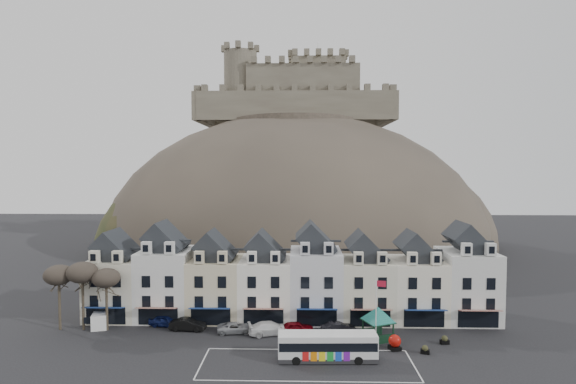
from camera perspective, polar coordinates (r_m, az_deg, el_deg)
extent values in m
plane|color=black|center=(48.80, -0.04, -21.62)|extent=(300.00, 300.00, 0.00)
cube|color=silver|center=(49.93, 2.46, -21.02)|extent=(22.00, 7.50, 0.01)
cube|color=beige|center=(67.30, -20.78, -11.20)|extent=(6.80, 8.00, 8.00)
cube|color=black|center=(66.22, -20.87, -6.84)|extent=(6.80, 5.76, 2.80)
cube|color=beige|center=(63.62, -23.36, -7.57)|extent=(1.20, 0.80, 1.60)
cube|color=beige|center=(62.44, -20.85, -7.72)|extent=(1.20, 0.80, 1.60)
cube|color=black|center=(64.46, -22.13, -14.36)|extent=(5.10, 0.06, 2.20)
cube|color=navy|center=(63.50, -22.40, -13.41)|extent=(5.10, 1.29, 0.43)
cube|color=silver|center=(64.94, -15.12, -11.09)|extent=(6.80, 8.00, 9.20)
cube|color=black|center=(63.77, -15.20, -6.03)|extent=(6.80, 5.76, 2.80)
cube|color=silver|center=(60.89, -17.53, -6.78)|extent=(1.20, 0.80, 1.60)
cube|color=silver|center=(59.99, -14.81, -6.89)|extent=(1.20, 0.80, 1.60)
cube|color=black|center=(62.15, -16.17, -14.92)|extent=(5.10, 0.06, 2.20)
cube|color=maroon|center=(61.15, -16.39, -13.95)|extent=(5.10, 1.29, 0.43)
cube|color=beige|center=(63.52, -9.10, -11.90)|extent=(6.80, 8.00, 8.00)
cube|color=black|center=(62.38, -9.14, -7.28)|extent=(6.80, 5.76, 2.80)
cube|color=beige|center=(59.27, -11.22, -8.14)|extent=(1.20, 0.80, 1.60)
cube|color=beige|center=(58.70, -8.34, -8.23)|extent=(1.20, 0.80, 1.60)
cube|color=black|center=(60.51, -9.80, -15.34)|extent=(5.10, 0.06, 2.20)
cube|color=navy|center=(59.49, -9.94, -14.36)|extent=(5.10, 1.29, 0.43)
cube|color=white|center=(62.67, -2.83, -12.07)|extent=(6.80, 8.00, 8.00)
cube|color=black|center=(61.51, -2.85, -7.39)|extent=(6.80, 5.76, 2.80)
cube|color=white|center=(58.18, -4.60, -8.31)|extent=(1.20, 0.80, 1.60)
cube|color=white|center=(57.95, -1.62, -8.35)|extent=(1.20, 0.80, 1.60)
cube|color=black|center=(59.61, -3.13, -15.59)|extent=(5.10, 0.06, 2.20)
cube|color=maroon|center=(58.57, -3.18, -14.59)|extent=(5.10, 1.29, 0.43)
cube|color=silver|center=(62.39, 3.53, -11.57)|extent=(6.80, 8.00, 9.20)
cube|color=black|center=(61.17, 3.55, -6.31)|extent=(6.80, 5.76, 2.80)
cube|color=silver|center=(57.64, 2.19, -7.19)|extent=(1.20, 0.80, 1.60)
cube|color=silver|center=(57.76, 5.18, -7.18)|extent=(1.20, 0.80, 1.60)
cube|color=black|center=(59.48, 3.67, -15.63)|extent=(5.10, 0.06, 2.20)
cube|color=navy|center=(58.44, 3.70, -14.64)|extent=(5.10, 1.29, 0.43)
cube|color=beige|center=(63.16, 9.85, -11.99)|extent=(6.80, 8.00, 8.00)
cube|color=black|center=(62.01, 9.89, -7.35)|extent=(6.80, 5.76, 2.80)
cube|color=beige|center=(58.36, 8.95, -8.30)|extent=(1.20, 0.80, 1.60)
cube|color=beige|center=(58.82, 11.87, -8.24)|extent=(1.20, 0.80, 1.60)
cube|color=black|center=(60.12, 10.40, -15.47)|extent=(5.10, 0.06, 2.20)
cube|color=maroon|center=(59.09, 10.52, -14.48)|extent=(5.10, 1.29, 0.43)
cube|color=white|center=(64.48, 15.96, -11.75)|extent=(6.80, 8.00, 8.00)
cube|color=black|center=(63.36, 16.04, -7.20)|extent=(6.80, 5.76, 2.80)
cube|color=white|center=(59.62, 15.50, -8.13)|extent=(1.20, 0.80, 1.60)
cube|color=white|center=(60.41, 18.29, -8.03)|extent=(1.20, 0.80, 1.60)
cube|color=black|center=(61.52, 16.90, -15.12)|extent=(5.10, 0.06, 2.20)
cube|color=navy|center=(60.51, 17.09, -14.14)|extent=(5.10, 1.29, 0.43)
cube|color=silver|center=(66.34, 21.77, -10.90)|extent=(6.80, 8.00, 9.20)
cube|color=black|center=(65.20, 21.88, -5.94)|extent=(6.80, 5.76, 2.80)
cube|color=silver|center=(61.40, 21.73, -6.78)|extent=(1.20, 0.80, 1.60)
cube|color=silver|center=(62.49, 24.32, -6.66)|extent=(1.20, 0.80, 1.60)
cube|color=black|center=(63.61, 23.01, -14.62)|extent=(5.10, 0.06, 2.20)
cube|color=maroon|center=(62.63, 23.27, -13.66)|extent=(5.10, 1.29, 0.43)
ellipsoid|color=#3A342D|center=(116.12, 0.86, -7.00)|extent=(96.00, 76.00, 68.00)
ellipsoid|color=#27341A|center=(112.62, -10.53, -7.37)|extent=(52.00, 44.00, 42.00)
ellipsoid|color=#3A342D|center=(122.21, 12.28, -6.56)|extent=(56.00, 48.00, 46.00)
ellipsoid|color=#27341A|center=(102.49, -1.48, -8.36)|extent=(40.00, 28.00, 28.00)
ellipsoid|color=#3A342D|center=(104.70, 6.33, -8.13)|extent=(36.00, 28.00, 24.00)
cylinder|color=#3A342D|center=(114.80, 0.87, 8.42)|extent=(30.00, 30.00, 3.00)
cube|color=brown|center=(111.33, 0.85, 10.92)|extent=(48.00, 2.20, 7.00)
cube|color=brown|center=(131.18, 0.94, 9.73)|extent=(48.00, 2.20, 7.00)
cube|color=brown|center=(123.82, -10.45, 10.08)|extent=(2.20, 22.00, 7.00)
cube|color=brown|center=(123.38, 12.30, 10.08)|extent=(2.20, 22.00, 7.00)
cube|color=brown|center=(122.05, 1.87, 12.84)|extent=(28.00, 18.00, 10.00)
cube|color=brown|center=(124.37, 3.75, 13.35)|extent=(14.00, 12.00, 13.00)
cylinder|color=brown|center=(119.07, -6.05, 13.07)|extent=(8.40, 8.40, 18.00)
cylinder|color=silver|center=(126.28, 3.77, 17.37)|extent=(0.16, 0.16, 5.00)
cylinder|color=#383124|center=(64.97, -27.01, -12.89)|extent=(0.32, 0.32, 5.74)
ellipsoid|color=#383028|center=(63.98, -27.10, -9.36)|extent=(3.61, 3.61, 2.54)
cylinder|color=#383124|center=(63.59, -24.57, -13.05)|extent=(0.32, 0.32, 6.02)
ellipsoid|color=#383028|center=(62.55, -24.66, -9.26)|extent=(3.78, 3.78, 2.67)
cylinder|color=#383124|center=(62.45, -22.02, -13.56)|extent=(0.32, 0.32, 5.46)
ellipsoid|color=#383028|center=(61.46, -22.10, -10.08)|extent=(3.43, 3.43, 2.42)
cube|color=#262628|center=(50.84, 5.02, -20.16)|extent=(10.49, 2.74, 0.47)
cube|color=silver|center=(50.31, 5.03, -18.72)|extent=(10.49, 2.69, 2.39)
cube|color=black|center=(50.26, 5.03, -18.58)|extent=(10.28, 2.76, 0.90)
cube|color=silver|center=(49.92, 5.03, -17.57)|extent=(10.28, 2.59, 0.24)
cube|color=orange|center=(50.70, 11.13, -17.48)|extent=(0.09, 1.14, 0.27)
cylinder|color=black|center=(50.21, 8.93, -20.39)|extent=(0.92, 0.33, 0.91)
cylinder|color=black|center=(52.15, 8.53, -19.46)|extent=(0.92, 0.33, 0.91)
cylinder|color=black|center=(49.64, 1.05, -20.63)|extent=(0.92, 0.33, 0.91)
cylinder|color=black|center=(51.61, 0.99, -19.67)|extent=(0.92, 0.33, 0.91)
cube|color=black|center=(57.05, 9.50, -16.68)|extent=(0.19, 0.19, 2.26)
cube|color=black|center=(58.33, 11.73, -16.25)|extent=(0.19, 0.19, 2.26)
cube|color=black|center=(55.02, 10.93, -17.46)|extent=(0.19, 0.19, 2.26)
cube|color=black|center=(56.35, 13.22, -16.98)|extent=(0.19, 0.19, 2.26)
cube|color=black|center=(56.30, 11.36, -15.75)|extent=(4.08, 4.08, 0.11)
cone|color=#16615F|center=(56.03, 11.37, -14.93)|extent=(5.75, 5.75, 1.70)
cube|color=black|center=(54.55, 13.39, -18.70)|extent=(1.43, 1.43, 0.45)
sphere|color=#A81009|center=(54.26, 13.40, -17.91)|extent=(1.39, 1.39, 1.39)
cylinder|color=silver|center=(53.93, 11.11, -14.75)|extent=(0.12, 0.12, 7.84)
cube|color=#B5162F|center=(52.97, 11.75, -11.34)|extent=(1.06, 0.28, 0.69)
cube|color=white|center=(64.83, -22.63, -14.59)|extent=(2.84, 4.51, 1.91)
cube|color=black|center=(64.72, -22.64, -14.29)|extent=(1.69, 0.52, 0.82)
cube|color=black|center=(54.35, 17.00, -18.81)|extent=(1.06, 0.72, 0.48)
sphere|color=#27341A|center=(54.21, 17.01, -18.44)|extent=(0.67, 0.67, 0.67)
cube|color=black|center=(57.65, 19.26, -17.53)|extent=(1.08, 0.68, 0.50)
sphere|color=#27341A|center=(57.51, 19.27, -17.16)|extent=(0.71, 0.71, 0.71)
imported|color=#0D1542|center=(62.06, -15.24, -15.47)|extent=(4.58, 2.42, 1.48)
imported|color=black|center=(59.98, -12.60, -16.10)|extent=(4.63, 1.92, 1.49)
imported|color=#989A9F|center=(58.29, -6.68, -16.75)|extent=(4.67, 2.60, 1.26)
imported|color=white|center=(57.39, -2.27, -16.89)|extent=(5.79, 3.51, 1.57)
imported|color=#63050D|center=(57.73, 1.05, -16.82)|extent=(4.54, 2.50, 1.46)
imported|color=black|center=(57.94, 6.43, -16.79)|extent=(4.53, 2.46, 1.42)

